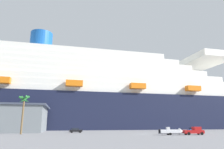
{
  "coord_description": "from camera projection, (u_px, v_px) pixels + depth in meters",
  "views": [
    {
      "loc": [
        -25.45,
        -61.99,
        3.07
      ],
      "look_at": [
        -4.22,
        21.29,
        23.29
      ],
      "focal_mm": 33.54,
      "sensor_mm": 36.0,
      "label": 1
    }
  ],
  "objects": [
    {
      "name": "palm_tree",
      "position": [
        24.0,
        103.0,
        63.05
      ],
      "size": [
        3.51,
        3.3,
        11.46
      ],
      "color": "brown",
      "rests_on": "ground_plane"
    },
    {
      "name": "parked_car_blue_suv",
      "position": [
        194.0,
        130.0,
        79.43
      ],
      "size": [
        4.39,
        2.18,
        1.58
      ],
      "color": "#264C99",
      "rests_on": "ground_plane"
    },
    {
      "name": "cruise_ship",
      "position": [
        100.0,
        98.0,
        119.24
      ],
      "size": [
        273.5,
        38.49,
        58.89
      ],
      "color": "#191E38",
      "rests_on": "ground_plane"
    },
    {
      "name": "parked_car_black_coupe",
      "position": [
        76.0,
        130.0,
        71.9
      ],
      "size": [
        4.4,
        2.13,
        1.58
      ],
      "color": "black",
      "rests_on": "ground_plane"
    },
    {
      "name": "pickup_truck",
      "position": [
        194.0,
        131.0,
        58.53
      ],
      "size": [
        5.84,
        2.94,
        2.2
      ],
      "color": "red",
      "rests_on": "ground_plane"
    },
    {
      "name": "small_boat_on_trailer",
      "position": [
        172.0,
        131.0,
        57.92
      ],
      "size": [
        7.9,
        2.8,
        2.15
      ],
      "color": "#595960",
      "rests_on": "ground_plane"
    },
    {
      "name": "ground_plane",
      "position": [
        116.0,
        131.0,
        92.19
      ],
      "size": [
        600.0,
        600.0,
        0.0
      ],
      "primitive_type": "plane",
      "color": "gray"
    }
  ]
}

